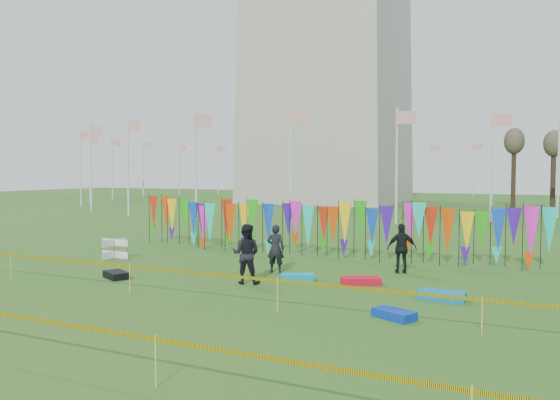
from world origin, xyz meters
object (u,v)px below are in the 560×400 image
at_px(kite_bag_red, 361,281).
at_px(kite_bag_black, 116,275).
at_px(kite_bag_teal, 441,296).
at_px(person_right, 402,248).
at_px(person_left, 276,248).
at_px(kite_bag_turquoise, 297,277).
at_px(kite_bag_blue, 394,314).
at_px(box_kite, 115,248).
at_px(person_mid, 246,254).

height_order(kite_bag_red, kite_bag_black, kite_bag_black).
bearing_deg(kite_bag_teal, person_right, 118.39).
relative_size(kite_bag_black, kite_bag_teal, 0.77).
xyz_separation_m(kite_bag_red, kite_bag_black, (-7.80, -2.59, 0.00)).
bearing_deg(kite_bag_teal, kite_bag_red, 157.97).
height_order(person_left, kite_bag_turquoise, person_left).
bearing_deg(person_right, kite_bag_blue, 78.59).
relative_size(person_left, kite_bag_black, 1.73).
bearing_deg(box_kite, kite_bag_black, -47.12).
xyz_separation_m(person_left, person_mid, (-0.03, -2.12, 0.10)).
xyz_separation_m(person_left, kite_bag_turquoise, (1.28, -0.97, -0.76)).
distance_m(person_right, kite_bag_teal, 4.16).
relative_size(box_kite, person_mid, 0.42).
bearing_deg(person_right, person_mid, 21.11).
bearing_deg(kite_bag_teal, person_mid, -176.61).
bearing_deg(person_right, kite_bag_red, 50.87).
distance_m(person_mid, kite_bag_red, 3.79).
distance_m(person_mid, kite_bag_turquoise, 1.94).
bearing_deg(person_right, kite_bag_black, 8.20).
bearing_deg(kite_bag_black, person_right, 30.80).
bearing_deg(box_kite, person_left, -0.26).
bearing_deg(person_left, kite_bag_blue, 130.66).
distance_m(person_left, person_right, 4.50).
bearing_deg(person_mid, person_right, -150.20).
relative_size(person_right, kite_bag_blue, 1.73).
xyz_separation_m(box_kite, kite_bag_blue, (12.81, -4.28, -0.30)).
height_order(person_mid, kite_bag_teal, person_mid).
distance_m(person_mid, kite_bag_blue, 5.82).
height_order(box_kite, kite_bag_turquoise, box_kite).
height_order(kite_bag_turquoise, kite_bag_blue, kite_bag_turquoise).
bearing_deg(kite_bag_teal, person_left, 163.80).
bearing_deg(box_kite, kite_bag_turquoise, -6.54).
height_order(box_kite, person_right, person_right).
relative_size(person_mid, kite_bag_black, 1.92).
bearing_deg(box_kite, kite_bag_blue, -18.49).
height_order(box_kite, person_mid, person_mid).
bearing_deg(kite_bag_blue, box_kite, 161.51).
relative_size(person_right, kite_bag_teal, 1.36).
xyz_separation_m(person_mid, kite_bag_turquoise, (1.31, 1.15, -0.86)).
xyz_separation_m(person_left, kite_bag_blue, (5.31, -4.25, -0.76)).
bearing_deg(kite_bag_blue, person_right, 101.19).
height_order(box_kite, kite_bag_black, box_kite).
bearing_deg(person_mid, kite_bag_teal, 169.48).
xyz_separation_m(kite_bag_turquoise, kite_bag_teal, (4.77, -0.79, 0.02)).
distance_m(kite_bag_turquoise, kite_bag_teal, 4.83).
height_order(box_kite, kite_bag_red, box_kite).
xyz_separation_m(person_right, kite_bag_black, (-8.55, -5.10, -0.77)).
height_order(person_left, kite_bag_black, person_left).
relative_size(person_left, kite_bag_turquoise, 1.59).
bearing_deg(kite_bag_turquoise, person_right, 44.84).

